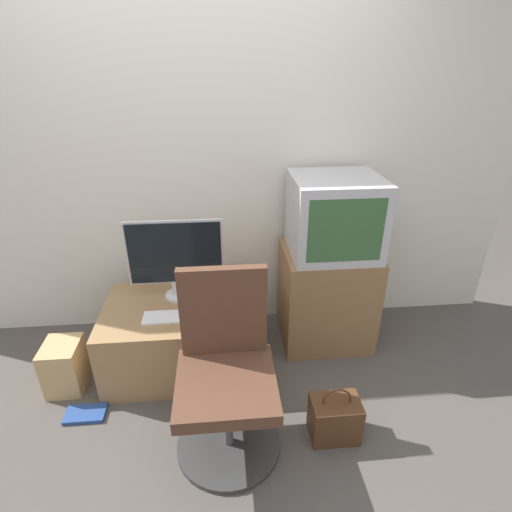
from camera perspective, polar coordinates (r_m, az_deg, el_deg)
name	(u,v)px	position (r m, az deg, el deg)	size (l,w,h in m)	color
ground_plane	(205,468)	(2.28, -7.30, -27.85)	(12.00, 12.00, 0.00)	#4C4742
wall_back	(198,151)	(2.71, -8.27, 14.69)	(4.40, 0.05, 2.60)	silver
desk	(184,335)	(2.68, -10.29, -11.10)	(0.97, 0.65, 0.45)	#937047
side_stand	(326,296)	(2.85, 9.97, -5.58)	(0.61, 0.52, 0.69)	olive
main_monitor	(176,258)	(2.52, -11.40, -0.26)	(0.59, 0.18, 0.53)	silver
keyboard	(175,317)	(2.45, -11.48, -8.50)	(0.38, 0.13, 0.01)	white
mouse	(216,314)	(2.43, -5.67, -8.19)	(0.05, 0.04, 0.03)	silver
crt_tv	(334,216)	(2.59, 11.15, 5.64)	(0.55, 0.51, 0.50)	#B7B7BC
office_chair	(226,379)	(2.09, -4.29, -17.15)	(0.54, 0.54, 0.95)	#333333
cardboard_box_lower	(65,366)	(2.78, -25.63, -13.99)	(0.21, 0.25, 0.32)	tan
handbag	(335,418)	(2.33, 11.17, -21.77)	(0.26, 0.18, 0.33)	#4C2D19
book	(86,414)	(2.65, -23.17, -20.03)	(0.22, 0.13, 0.02)	navy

